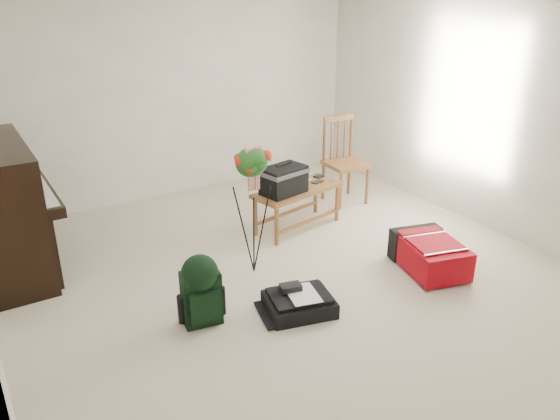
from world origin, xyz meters
TOP-DOWN VIEW (x-y plane):
  - floor at (0.00, 0.00)m, footprint 5.00×5.50m
  - wall_back at (0.00, 2.75)m, footprint 5.00×0.04m
  - wall_right at (2.50, 0.00)m, footprint 0.04×5.50m
  - piano at (-2.19, 1.60)m, footprint 0.71×1.50m
  - bench at (0.51, 0.96)m, footprint 1.12×0.62m
  - dining_chair at (1.61, 1.36)m, footprint 0.49×0.49m
  - red_suitcase at (1.19, -0.48)m, footprint 0.67×0.85m
  - black_duffel at (-0.27, -0.47)m, footprint 0.64×0.56m
  - green_backpack at (-1.03, -0.19)m, footprint 0.33×0.30m
  - flower_stand at (-0.25, 0.34)m, footprint 0.43×0.43m

SIDE VIEW (x-z plane):
  - floor at x=0.00m, z-range -0.01..0.01m
  - black_duffel at x=-0.27m, z-range -0.03..0.20m
  - red_suitcase at x=1.19m, z-range 0.01..0.33m
  - green_backpack at x=-1.03m, z-range 0.03..0.64m
  - dining_chair at x=1.61m, z-range -0.01..1.05m
  - bench at x=0.51m, z-range 0.17..0.98m
  - piano at x=-2.19m, z-range -0.03..1.22m
  - flower_stand at x=-0.25m, z-range -0.02..1.26m
  - wall_back at x=0.00m, z-range 0.00..2.50m
  - wall_right at x=2.50m, z-range 0.00..2.50m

